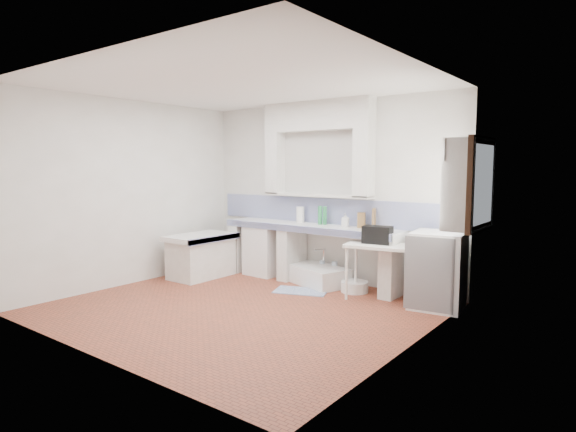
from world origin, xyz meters
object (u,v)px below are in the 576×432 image
Objects in this scene: sink at (316,276)px; side_table at (380,272)px; fridge at (438,270)px; stove at (265,250)px.

sink is 1.22m from side_table.
sink is 1.97m from fridge.
side_table reaches higher than sink.
side_table is at bearing 179.55° from fridge.
side_table is at bearing -4.24° from stove.
stove is 0.89× the size of side_table.
stove reaches higher than side_table.
sink is at bearing 0.11° from stove.
sink is (1.05, -0.04, -0.28)m from stove.
fridge reaches higher than side_table.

